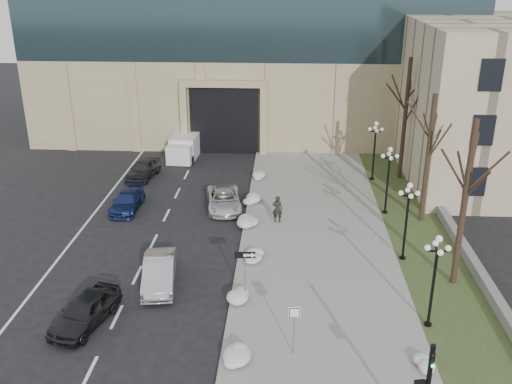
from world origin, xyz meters
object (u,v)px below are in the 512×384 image
at_px(car_d, 224,199).
at_px(keep_sign, 294,320).
at_px(lamppost_b, 407,211).
at_px(one_way_sign, 249,261).
at_px(pedestrian, 277,209).
at_px(car_a, 85,311).
at_px(car_e, 143,169).
at_px(lamppost_a, 435,269).
at_px(car_c, 127,201).
at_px(car_b, 159,272).
at_px(lamppost_c, 389,172).
at_px(lamppost_d, 375,143).
at_px(box_truck, 186,145).

bearing_deg(car_d, keep_sign, -82.79).
bearing_deg(lamppost_b, one_way_sign, -150.11).
bearing_deg(pedestrian, keep_sign, 103.23).
distance_m(car_a, car_e, 19.89).
height_order(pedestrian, lamppost_a, lamppost_a).
bearing_deg(pedestrian, lamppost_b, 156.93).
relative_size(car_e, lamppost_b, 0.89).
relative_size(car_a, car_c, 1.01).
xyz_separation_m(car_b, pedestrian, (6.05, 8.05, 0.28)).
relative_size(car_b, lamppost_b, 0.96).
distance_m(car_a, car_c, 13.59).
relative_size(lamppost_b, lamppost_c, 1.00).
xyz_separation_m(car_b, car_e, (-4.73, 16.10, -0.03)).
relative_size(car_b, car_c, 1.06).
height_order(car_a, lamppost_a, lamppost_a).
height_order(one_way_sign, lamppost_d, lamppost_d).
bearing_deg(car_a, car_e, 110.81).
relative_size(car_d, pedestrian, 2.64).
height_order(box_truck, lamppost_c, lamppost_c).
xyz_separation_m(car_c, lamppost_d, (17.67, 6.66, 2.45)).
xyz_separation_m(keep_sign, lamppost_a, (6.31, 2.46, 1.26)).
distance_m(car_c, lamppost_d, 19.05).
distance_m(one_way_sign, keep_sign, 4.66).
bearing_deg(car_a, car_b, 68.72).
bearing_deg(lamppost_b, car_a, -155.96).
bearing_deg(lamppost_c, car_c, -179.48).
bearing_deg(lamppost_d, lamppost_a, -90.00).
bearing_deg(car_c, one_way_sign, -50.00).
bearing_deg(keep_sign, lamppost_a, 12.61).
height_order(one_way_sign, keep_sign, one_way_sign).
bearing_deg(lamppost_d, car_a, -128.52).
relative_size(one_way_sign, lamppost_c, 0.60).
distance_m(car_d, lamppost_d, 12.84).
distance_m(box_truck, lamppost_c, 19.78).
bearing_deg(box_truck, lamppost_c, -34.61).
xyz_separation_m(box_truck, lamppost_d, (15.65, -5.42, 2.12)).
xyz_separation_m(car_c, lamppost_c, (17.67, 0.16, 2.45)).
bearing_deg(one_way_sign, box_truck, 102.67).
bearing_deg(pedestrian, lamppost_a, 132.42).
bearing_deg(car_e, car_c, -77.51).
relative_size(car_c, lamppost_a, 0.90).
height_order(pedestrian, lamppost_c, lamppost_c).
relative_size(car_e, keep_sign, 1.73).
relative_size(keep_sign, lamppost_a, 0.52).
relative_size(lamppost_a, lamppost_d, 1.00).
bearing_deg(lamppost_c, car_a, -139.60).
xyz_separation_m(car_d, pedestrian, (3.76, -2.31, 0.36)).
height_order(car_a, keep_sign, keep_sign).
xyz_separation_m(car_e, lamppost_a, (18.06, -19.13, 2.35)).
height_order(lamppost_c, lamppost_d, same).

